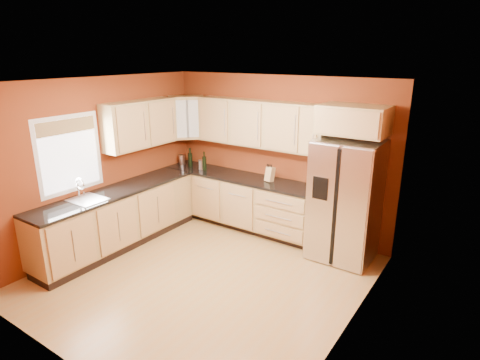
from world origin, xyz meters
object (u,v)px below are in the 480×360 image
object	(u,v)px
refrigerator	(345,201)
knife_block	(270,174)
canister_left	(182,160)
wine_bottle_a	(190,157)
soap_dispenser	(314,183)

from	to	relation	value
refrigerator	knife_block	distance (m)	1.33
canister_left	knife_block	world-z (taller)	knife_block
canister_left	knife_block	distance (m)	1.88
canister_left	knife_block	xyz separation A→B (m)	(1.88, 0.04, 0.02)
knife_block	wine_bottle_a	bearing A→B (deg)	-167.83
refrigerator	knife_block	world-z (taller)	refrigerator
refrigerator	wine_bottle_a	bearing A→B (deg)	179.00
wine_bottle_a	soap_dispenser	size ratio (longest dim) A/B	1.71
canister_left	knife_block	bearing A→B (deg)	1.17
canister_left	refrigerator	bearing A→B (deg)	-1.12
wine_bottle_a	knife_block	world-z (taller)	wine_bottle_a
refrigerator	canister_left	distance (m)	3.20
refrigerator	soap_dispenser	size ratio (longest dim) A/B	8.83
knife_block	soap_dispenser	distance (m)	0.77
refrigerator	wine_bottle_a	distance (m)	2.99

